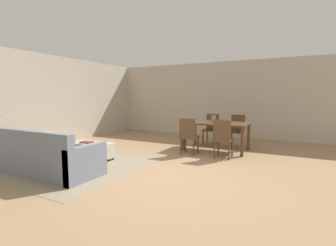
{
  "coord_description": "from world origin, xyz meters",
  "views": [
    {
      "loc": [
        2.17,
        -3.9,
        1.45
      ],
      "look_at": [
        -0.68,
        1.55,
        0.8
      ],
      "focal_mm": 26.44,
      "sensor_mm": 36.0,
      "label": 1
    }
  ],
  "objects": [
    {
      "name": "dining_chair_near_left",
      "position": [
        -0.2,
        1.73,
        0.52
      ],
      "size": [
        0.42,
        0.42,
        0.92
      ],
      "color": "#513823",
      "rests_on": "ground_plane"
    },
    {
      "name": "wall_back",
      "position": [
        0.0,
        5.0,
        1.35
      ],
      "size": [
        9.0,
        0.12,
        2.7
      ],
      "primitive_type": "cube",
      "color": "#BCB2A0",
      "rests_on": "ground_plane"
    },
    {
      "name": "area_rug",
      "position": [
        -2.05,
        -0.3,
        0.0
      ],
      "size": [
        3.0,
        2.8,
        0.01
      ],
      "primitive_type": "cube",
      "color": "gray",
      "rests_on": "ground_plane"
    },
    {
      "name": "ground_plane",
      "position": [
        0.0,
        0.0,
        0.0
      ],
      "size": [
        10.8,
        10.8,
        0.0
      ],
      "primitive_type": "plane",
      "color": "#9E7A56"
    },
    {
      "name": "vase_centerpiece",
      "position": [
        0.18,
        2.55,
        0.85
      ],
      "size": [
        0.11,
        0.11,
        0.18
      ],
      "primitive_type": "cylinder",
      "color": "#B26659",
      "rests_on": "dining_table"
    },
    {
      "name": "ottoman_table",
      "position": [
        -2.02,
        0.25,
        0.23
      ],
      "size": [
        1.03,
        0.52,
        0.4
      ],
      "color": "#B7AD9E",
      "rests_on": "ground_plane"
    },
    {
      "name": "dining_chair_far_left",
      "position": [
        -0.16,
        3.47,
        0.52
      ],
      "size": [
        0.42,
        0.42,
        0.92
      ],
      "color": "#513823",
      "rests_on": "ground_plane"
    },
    {
      "name": "dining_chair_far_right",
      "position": [
        0.63,
        3.44,
        0.52
      ],
      "size": [
        0.42,
        0.42,
        0.92
      ],
      "color": "#513823",
      "rests_on": "ground_plane"
    },
    {
      "name": "couch",
      "position": [
        -2.09,
        -0.91,
        0.29
      ],
      "size": [
        2.28,
        0.89,
        0.86
      ],
      "color": "slate",
      "rests_on": "ground_plane"
    },
    {
      "name": "book_on_ottoman",
      "position": [
        -2.08,
        0.19,
        0.42
      ],
      "size": [
        0.29,
        0.24,
        0.03
      ],
      "primitive_type": "cube",
      "rotation": [
        0.0,
        0.0,
        0.17
      ],
      "color": "maroon",
      "rests_on": "ottoman_table"
    },
    {
      "name": "dining_table",
      "position": [
        0.25,
        2.59,
        0.67
      ],
      "size": [
        1.68,
        0.99,
        0.76
      ],
      "color": "#513823",
      "rests_on": "ground_plane"
    },
    {
      "name": "wall_left",
      "position": [
        -4.5,
        0.5,
        1.35
      ],
      "size": [
        0.12,
        11.0,
        2.7
      ],
      "primitive_type": "cube",
      "color": "#BCB2A0",
      "rests_on": "ground_plane"
    },
    {
      "name": "dining_chair_near_right",
      "position": [
        0.66,
        1.75,
        0.52
      ],
      "size": [
        0.41,
        0.41,
        0.92
      ],
      "color": "#513823",
      "rests_on": "ground_plane"
    }
  ]
}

